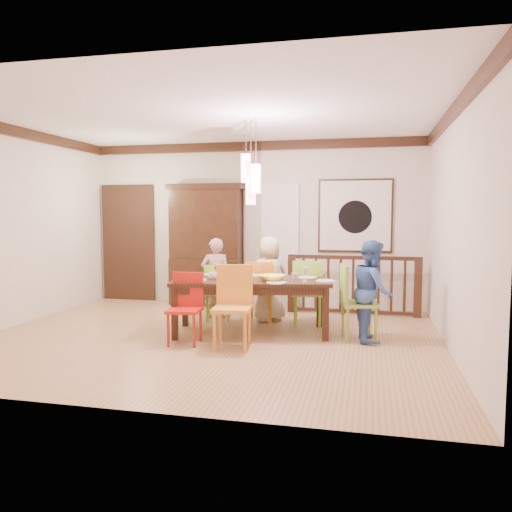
% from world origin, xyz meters
% --- Properties ---
extents(floor, '(6.00, 6.00, 0.00)m').
position_xyz_m(floor, '(0.00, 0.00, 0.00)').
color(floor, '#9A7C4A').
rests_on(floor, ground).
extents(ceiling, '(6.00, 6.00, 0.00)m').
position_xyz_m(ceiling, '(0.00, 0.00, 2.90)').
color(ceiling, white).
rests_on(ceiling, wall_back).
extents(wall_back, '(6.00, 0.00, 6.00)m').
position_xyz_m(wall_back, '(0.00, 2.50, 1.45)').
color(wall_back, beige).
rests_on(wall_back, floor).
extents(wall_left, '(0.00, 5.00, 5.00)m').
position_xyz_m(wall_left, '(-3.00, 0.00, 1.45)').
color(wall_left, beige).
rests_on(wall_left, floor).
extents(wall_right, '(0.00, 5.00, 5.00)m').
position_xyz_m(wall_right, '(3.00, 0.00, 1.45)').
color(wall_right, beige).
rests_on(wall_right, floor).
extents(crown_molding, '(6.00, 5.00, 0.16)m').
position_xyz_m(crown_molding, '(0.00, 0.00, 2.82)').
color(crown_molding, black).
rests_on(crown_molding, wall_back).
extents(panel_door, '(1.04, 0.07, 2.24)m').
position_xyz_m(panel_door, '(-2.40, 2.45, 1.05)').
color(panel_door, black).
rests_on(panel_door, wall_back).
extents(white_doorway, '(0.97, 0.05, 2.22)m').
position_xyz_m(white_doorway, '(0.35, 2.46, 1.05)').
color(white_doorway, silver).
rests_on(white_doorway, wall_back).
extents(painting, '(1.25, 0.06, 1.25)m').
position_xyz_m(painting, '(1.80, 2.46, 1.60)').
color(painting, black).
rests_on(painting, wall_back).
extents(pendant_cluster, '(0.27, 0.21, 1.14)m').
position_xyz_m(pendant_cluster, '(0.48, 0.35, 2.11)').
color(pendant_cluster, '#FF4C6C').
rests_on(pendant_cluster, ceiling).
extents(dining_table, '(2.26, 1.35, 0.75)m').
position_xyz_m(dining_table, '(0.48, 0.35, 0.67)').
color(dining_table, black).
rests_on(dining_table, floor).
extents(chair_far_left, '(0.47, 0.47, 0.87)m').
position_xyz_m(chair_far_left, '(-0.20, 1.03, 0.50)').
color(chair_far_left, '#81B026').
rests_on(chair_far_left, floor).
extents(chair_far_mid, '(0.44, 0.44, 0.93)m').
position_xyz_m(chair_far_mid, '(0.45, 1.12, 0.53)').
color(chair_far_mid, orange).
rests_on(chair_far_mid, floor).
extents(chair_far_right, '(0.48, 0.48, 0.96)m').
position_xyz_m(chair_far_right, '(1.17, 1.06, 0.55)').
color(chair_far_right, '#81C031').
rests_on(chair_far_right, floor).
extents(chair_near_left, '(0.44, 0.44, 0.89)m').
position_xyz_m(chair_near_left, '(-0.20, -0.39, 0.51)').
color(chair_near_left, '#AB1810').
rests_on(chair_near_left, floor).
extents(chair_near_mid, '(0.50, 0.50, 1.01)m').
position_xyz_m(chair_near_mid, '(0.43, -0.44, 0.58)').
color(chair_near_mid, orange).
rests_on(chair_near_mid, floor).
extents(chair_end_right, '(0.53, 0.53, 0.98)m').
position_xyz_m(chair_end_right, '(1.93, 0.32, 0.56)').
color(chair_end_right, '#7FA836').
rests_on(chair_end_right, floor).
extents(china_hutch, '(1.37, 0.46, 2.16)m').
position_xyz_m(china_hutch, '(-0.81, 2.30, 1.09)').
color(china_hutch, black).
rests_on(china_hutch, floor).
extents(balustrade, '(2.13, 0.12, 0.96)m').
position_xyz_m(balustrade, '(1.80, 1.95, 0.50)').
color(balustrade, black).
rests_on(balustrade, floor).
extents(person_far_left, '(0.53, 0.43, 1.26)m').
position_xyz_m(person_far_left, '(-0.30, 1.23, 0.63)').
color(person_far_left, '#D8A4A8').
rests_on(person_far_left, floor).
extents(person_far_mid, '(0.75, 0.66, 1.30)m').
position_xyz_m(person_far_mid, '(0.56, 1.20, 0.65)').
color(person_far_mid, '#BFBB90').
rests_on(person_far_mid, floor).
extents(person_end_right, '(0.57, 0.69, 1.31)m').
position_xyz_m(person_end_right, '(2.09, 0.32, 0.65)').
color(person_end_right, '#3C61A9').
rests_on(person_end_right, floor).
extents(serving_bowl, '(0.45, 0.45, 0.08)m').
position_xyz_m(serving_bowl, '(0.80, 0.21, 0.79)').
color(serving_bowl, yellow).
rests_on(serving_bowl, dining_table).
extents(small_bowl, '(0.27, 0.27, 0.07)m').
position_xyz_m(small_bowl, '(0.19, 0.34, 0.78)').
color(small_bowl, white).
rests_on(small_bowl, dining_table).
extents(cup_left, '(0.14, 0.14, 0.10)m').
position_xyz_m(cup_left, '(-0.01, 0.20, 0.80)').
color(cup_left, silver).
rests_on(cup_left, dining_table).
extents(cup_right, '(0.10, 0.10, 0.08)m').
position_xyz_m(cup_right, '(1.06, 0.48, 0.79)').
color(cup_right, silver).
rests_on(cup_right, dining_table).
extents(plate_far_left, '(0.26, 0.26, 0.01)m').
position_xyz_m(plate_far_left, '(-0.16, 0.65, 0.76)').
color(plate_far_left, white).
rests_on(plate_far_left, dining_table).
extents(plate_far_mid, '(0.26, 0.26, 0.01)m').
position_xyz_m(plate_far_mid, '(0.41, 0.71, 0.76)').
color(plate_far_mid, white).
rests_on(plate_far_mid, dining_table).
extents(plate_far_right, '(0.26, 0.26, 0.01)m').
position_xyz_m(plate_far_right, '(1.22, 0.63, 0.76)').
color(plate_far_right, white).
rests_on(plate_far_right, dining_table).
extents(plate_near_left, '(0.26, 0.26, 0.01)m').
position_xyz_m(plate_near_left, '(-0.20, 0.04, 0.76)').
color(plate_near_left, white).
rests_on(plate_near_left, dining_table).
extents(plate_near_mid, '(0.26, 0.26, 0.01)m').
position_xyz_m(plate_near_mid, '(0.89, 0.04, 0.76)').
color(plate_near_mid, white).
rests_on(plate_near_mid, dining_table).
extents(plate_end_right, '(0.26, 0.26, 0.01)m').
position_xyz_m(plate_end_right, '(1.49, 0.34, 0.76)').
color(plate_end_right, white).
rests_on(plate_end_right, dining_table).
extents(wine_glass_a, '(0.08, 0.08, 0.19)m').
position_xyz_m(wine_glass_a, '(-0.06, 0.51, 0.84)').
color(wine_glass_a, '#590C19').
rests_on(wine_glass_a, dining_table).
extents(wine_glass_b, '(0.08, 0.08, 0.19)m').
position_xyz_m(wine_glass_b, '(0.58, 0.53, 0.84)').
color(wine_glass_b, silver).
rests_on(wine_glass_b, dining_table).
extents(wine_glass_c, '(0.08, 0.08, 0.19)m').
position_xyz_m(wine_glass_c, '(0.37, 0.13, 0.84)').
color(wine_glass_c, '#590C19').
rests_on(wine_glass_c, dining_table).
extents(wine_glass_d, '(0.08, 0.08, 0.19)m').
position_xyz_m(wine_glass_d, '(1.23, 0.26, 0.84)').
color(wine_glass_d, silver).
rests_on(wine_glass_d, dining_table).
extents(napkin, '(0.18, 0.14, 0.01)m').
position_xyz_m(napkin, '(0.38, 0.01, 0.76)').
color(napkin, '#D83359').
rests_on(napkin, dining_table).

